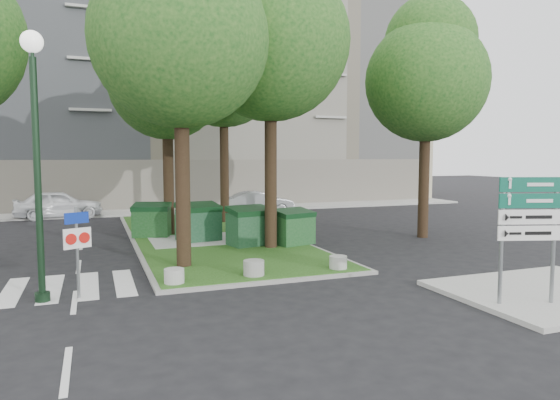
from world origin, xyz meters
name	(u,v)px	position (x,y,z in m)	size (l,w,h in m)	color
ground	(257,285)	(0.00, 0.00, 0.00)	(120.00, 120.00, 0.00)	black
median_island	(209,236)	(0.50, 8.00, 0.06)	(6.00, 16.00, 0.12)	#1E4212
median_kerb	(209,237)	(0.50, 8.00, 0.05)	(6.30, 16.30, 0.10)	gray
sidewalk_corner	(551,292)	(6.50, -3.50, 0.06)	(5.00, 4.00, 0.12)	#999993
building_sidewalk	(164,211)	(0.00, 18.50, 0.06)	(42.00, 3.00, 0.12)	#999993
zebra_crossing	(107,284)	(-3.75, 1.50, 0.01)	(5.00, 3.00, 0.01)	silver
apartment_building	(148,94)	(0.00, 26.00, 8.00)	(41.00, 12.00, 16.00)	tan
tree_median_near_left	(183,22)	(-1.41, 2.56, 7.32)	(5.20, 5.20, 10.53)	black
tree_median_near_right	(272,26)	(2.09, 4.56, 7.99)	(5.60, 5.60, 11.46)	black
tree_median_mid	(168,71)	(-0.91, 9.06, 6.98)	(4.80, 4.80, 9.99)	black
tree_median_far	(225,57)	(2.29, 12.06, 8.32)	(5.80, 5.80, 11.93)	black
tree_street_right	(428,70)	(9.09, 5.06, 6.98)	(5.00, 5.00, 10.06)	black
dumpster_a	(152,220)	(-1.78, 8.56, 0.79)	(1.74, 1.45, 1.39)	#103B13
dumpster_b	(198,222)	(-0.18, 6.83, 0.84)	(1.79, 1.39, 1.50)	#113C20
dumpster_c	(250,226)	(1.42, 5.19, 0.82)	(1.76, 1.40, 1.46)	#11381B
dumpster_d	(293,227)	(3.00, 4.77, 0.76)	(1.66, 1.37, 1.34)	#144119
bollard_left	(174,276)	(-2.10, 0.50, 0.31)	(0.52, 0.52, 0.37)	#A6A6A0
bollard_right	(338,262)	(2.68, 0.50, 0.31)	(0.52, 0.52, 0.37)	#A1A29D
bollard_mid	(254,268)	(0.10, 0.57, 0.33)	(0.58, 0.58, 0.42)	gray
litter_bin	(230,213)	(2.63, 12.56, 0.48)	(0.41, 0.41, 0.72)	yellow
street_lamp	(36,134)	(-5.20, 0.29, 3.92)	(0.50, 0.50, 6.23)	black
traffic_sign_pole	(77,240)	(-4.41, 0.32, 1.42)	(0.62, 0.30, 2.22)	slate
directional_sign	(529,220)	(5.02, -4.09, 2.00)	(1.37, 0.47, 2.84)	slate
car_white	(59,204)	(-5.81, 17.50, 0.78)	(1.84, 4.57, 1.56)	white
car_silver	(259,203)	(5.18, 15.50, 0.68)	(1.43, 4.11, 1.36)	#989B9F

